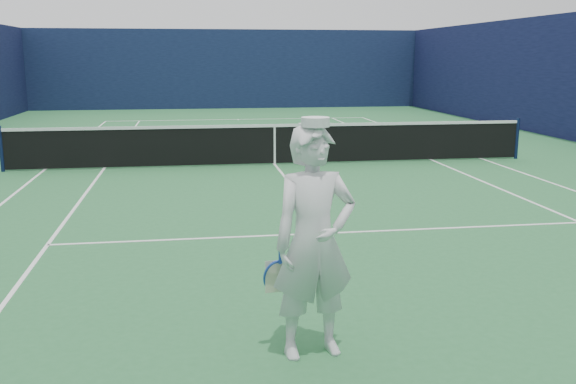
# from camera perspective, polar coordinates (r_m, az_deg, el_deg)

# --- Properties ---
(ground) EXTENTS (80.00, 80.00, 0.00)m
(ground) POSITION_cam_1_polar(r_m,az_deg,el_deg) (15.92, -1.19, 2.45)
(ground) COLOR #276837
(ground) RESTS_ON ground
(court_markings) EXTENTS (11.03, 23.83, 0.01)m
(court_markings) POSITION_cam_1_polar(r_m,az_deg,el_deg) (15.92, -1.19, 2.46)
(court_markings) COLOR white
(court_markings) RESTS_ON ground
(windscreen_fence) EXTENTS (20.12, 36.12, 4.00)m
(windscreen_fence) POSITION_cam_1_polar(r_m,az_deg,el_deg) (15.71, -1.22, 9.66)
(windscreen_fence) COLOR #0F1838
(windscreen_fence) RESTS_ON ground
(tennis_net) EXTENTS (12.88, 0.09, 1.07)m
(tennis_net) POSITION_cam_1_polar(r_m,az_deg,el_deg) (15.84, -1.20, 4.43)
(tennis_net) COLOR #141E4C
(tennis_net) RESTS_ON ground
(tennis_player) EXTENTS (0.87, 0.61, 2.13)m
(tennis_player) POSITION_cam_1_polar(r_m,az_deg,el_deg) (5.60, 2.34, -4.48)
(tennis_player) COLOR white
(tennis_player) RESTS_ON ground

